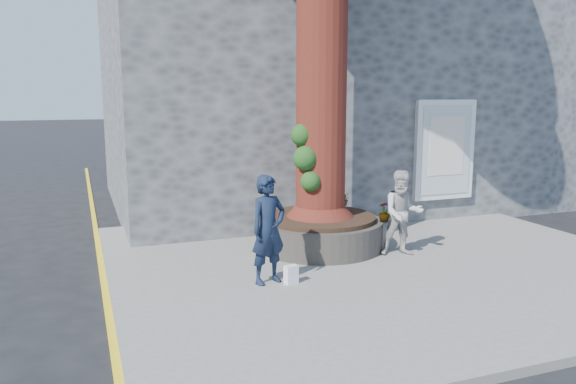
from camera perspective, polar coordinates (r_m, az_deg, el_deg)
name	(u,v)px	position (r m, az deg, el deg)	size (l,w,h in m)	color
ground	(325,294)	(8.48, 3.73, -10.32)	(120.00, 120.00, 0.00)	black
pavement	(380,261)	(9.96, 9.29, -6.95)	(9.00, 8.00, 0.12)	slate
yellow_line	(106,297)	(8.75, -18.00, -10.13)	(0.10, 30.00, 0.01)	yellow
stone_shop	(301,85)	(15.56, 1.34, 10.82)	(10.30, 8.30, 6.30)	#45474A
neighbour_shop	(531,91)	(19.97, 23.47, 9.38)	(6.00, 8.00, 6.00)	#45474A
planter	(320,232)	(10.42, 3.25, -4.06)	(2.30, 2.30, 0.60)	black
man	(268,230)	(8.37, -2.02, -3.84)	(0.60, 0.39, 1.64)	#121C31
woman	(403,213)	(10.02, 11.56, -2.12)	(0.73, 0.57, 1.51)	#B5B1AD
shopping_bag	(291,275)	(8.51, 0.31, -8.38)	(0.20, 0.12, 0.28)	white
plant_a	(304,198)	(11.09, 1.65, -0.61)	(0.19, 0.13, 0.36)	gray
plant_b	(342,196)	(11.42, 5.46, -0.36)	(0.19, 0.19, 0.35)	gray
plant_c	(384,212)	(9.95, 9.75, -1.97)	(0.20, 0.20, 0.36)	gray
plant_d	(345,199)	(11.30, 5.80, -0.70)	(0.24, 0.21, 0.27)	gray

